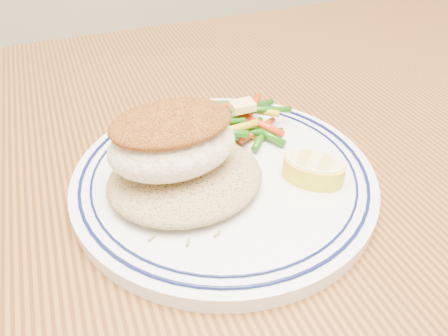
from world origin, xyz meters
The scene contains 7 objects.
dining_table centered at (0.00, 0.00, 0.65)m, with size 1.50×0.90×0.75m.
plate centered at (-0.04, 0.01, 0.76)m, with size 0.28×0.28×0.02m.
rice_pilaf centered at (-0.08, 0.01, 0.78)m, with size 0.14×0.12×0.03m, color olive.
fish_fillet centered at (-0.09, 0.01, 0.81)m, with size 0.11×0.08×0.06m.
vegetable_pile centered at (0.00, 0.07, 0.78)m, with size 0.11×0.09×0.03m.
butter_pat centered at (0.00, 0.07, 0.80)m, with size 0.02×0.02×0.01m, color #F8DB79.
lemon_wedge centered at (0.03, -0.03, 0.78)m, with size 0.07×0.07×0.02m.
Camera 1 is at (-0.16, -0.28, 1.02)m, focal length 35.00 mm.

